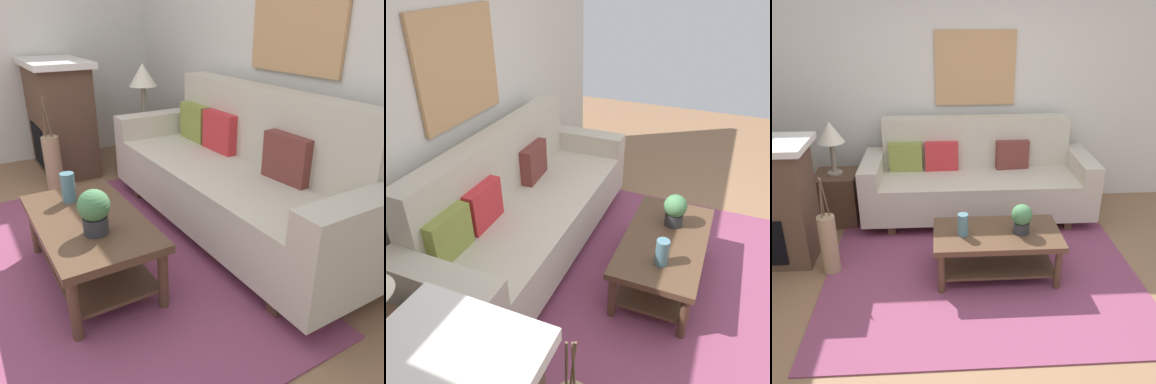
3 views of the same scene
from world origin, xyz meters
TOP-DOWN VIEW (x-y plane):
  - ground_plane at (0.00, 0.00)m, footprint 9.09×9.09m
  - wall_back at (0.00, 2.23)m, footprint 5.09×0.10m
  - wall_left at (-2.60, 0.59)m, footprint 0.10×5.18m
  - area_rug at (0.00, 0.50)m, footprint 2.77×2.14m
  - couch at (0.06, 1.70)m, footprint 2.47×0.84m
  - throw_pillow_olive at (-0.72, 1.82)m, footprint 0.36×0.13m
  - throw_pillow_crimson at (-0.33, 1.82)m, footprint 0.36×0.13m
  - throw_pillow_maroon at (0.46, 1.82)m, footprint 0.37×0.15m
  - coffee_table at (0.13, 0.53)m, footprint 1.10×0.60m
  - tabletop_vase at (-0.17, 0.51)m, footprint 0.09×0.09m
  - potted_plant_tabletop at (0.33, 0.52)m, footprint 0.18×0.18m
  - side_table at (-1.47, 1.66)m, footprint 0.44×0.44m
  - table_lamp at (-1.47, 1.66)m, footprint 0.28×0.28m
  - fireplace at (-2.00, 0.92)m, footprint 1.02×0.58m
  - floor_vase at (-1.35, 0.66)m, footprint 0.15×0.15m
  - floor_vase_branch_a at (-1.33, 0.66)m, footprint 0.04×0.05m
  - floor_vase_branch_b at (-1.36, 0.68)m, footprint 0.02×0.02m
  - floor_vase_branch_c at (-1.36, 0.65)m, footprint 0.03×0.03m
  - framed_painting at (0.06, 2.16)m, footprint 0.88×0.03m

SIDE VIEW (x-z plane):
  - ground_plane at x=0.00m, z-range 0.00..0.00m
  - area_rug at x=0.00m, z-range 0.00..0.01m
  - floor_vase at x=-1.35m, z-range 0.00..0.56m
  - side_table at x=-1.47m, z-range 0.00..0.56m
  - coffee_table at x=0.13m, z-range 0.10..0.53m
  - couch at x=0.06m, z-range -0.11..0.97m
  - tabletop_vase at x=-0.17m, z-range 0.43..0.63m
  - potted_plant_tabletop at x=0.33m, z-range 0.44..0.70m
  - fireplace at x=-2.00m, z-range 0.01..1.17m
  - throw_pillow_olive at x=-0.72m, z-range 0.52..0.84m
  - throw_pillow_crimson at x=-0.33m, z-range 0.52..0.84m
  - throw_pillow_maroon at x=0.46m, z-range 0.52..0.84m
  - floor_vase_branch_a at x=-1.33m, z-range 0.56..0.92m
  - floor_vase_branch_b at x=-1.36m, z-range 0.56..0.92m
  - floor_vase_branch_c at x=-1.36m, z-range 0.56..0.92m
  - table_lamp at x=-1.47m, z-range 0.71..1.28m
  - wall_back at x=0.00m, z-range 0.00..2.70m
  - wall_left at x=-2.60m, z-range 0.00..2.70m
  - framed_painting at x=0.06m, z-range 1.17..1.97m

